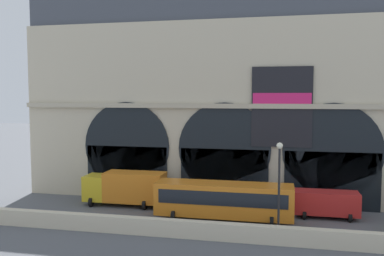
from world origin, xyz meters
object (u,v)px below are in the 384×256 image
box_truck_midwest (126,187)px  bus_center (223,200)px  van_mideast (326,203)px  street_lamp_quayside (279,178)px

box_truck_midwest → bus_center: size_ratio=0.68×
bus_center → van_mideast: bus_center is taller
box_truck_midwest → bus_center: bearing=-17.1°
street_lamp_quayside → van_mideast: bearing=58.6°
van_mideast → street_lamp_quayside: bearing=-121.4°
box_truck_midwest → van_mideast: box_truck_midwest is taller
van_mideast → street_lamp_quayside: 8.06m
box_truck_midwest → street_lamp_quayside: bearing=-24.9°
box_truck_midwest → bus_center: 9.89m
box_truck_midwest → bus_center: (9.45, -2.90, 0.08)m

